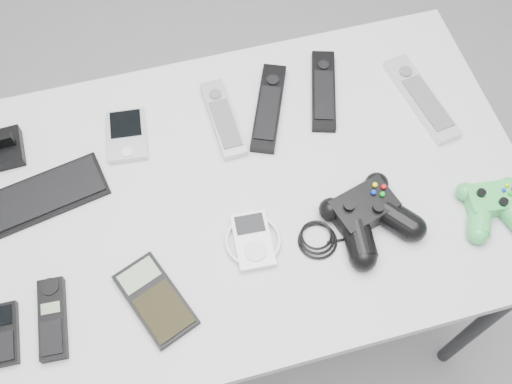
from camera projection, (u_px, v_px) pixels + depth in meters
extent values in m
plane|color=slate|center=(269.00, 312.00, 1.78)|extent=(3.50, 3.50, 0.00)
cube|color=#AEAEB0|center=(251.00, 192.00, 1.18)|extent=(1.07, 0.69, 0.03)
cylinder|color=black|center=(483.00, 322.00, 1.42)|extent=(0.03, 0.03, 0.69)
cylinder|color=black|center=(44.00, 202.00, 1.57)|extent=(0.03, 0.03, 0.69)
cylinder|color=black|center=(393.00, 122.00, 1.69)|extent=(0.03, 0.03, 0.69)
cube|color=black|center=(45.00, 195.00, 1.15)|extent=(0.25, 0.14, 0.01)
cube|color=#AAABB2|center=(127.00, 135.00, 1.21)|extent=(0.09, 0.13, 0.02)
cube|color=#AAABB2|center=(223.00, 118.00, 1.23)|extent=(0.06, 0.19, 0.02)
cube|color=black|center=(269.00, 107.00, 1.24)|extent=(0.13, 0.22, 0.02)
cube|color=black|center=(324.00, 90.00, 1.26)|extent=(0.11, 0.21, 0.02)
cube|color=silver|center=(421.00, 98.00, 1.25)|extent=(0.09, 0.23, 0.02)
cube|color=black|center=(3.00, 334.00, 1.02)|extent=(0.05, 0.11, 0.02)
cube|color=black|center=(52.00, 319.00, 1.03)|extent=(0.05, 0.15, 0.02)
cube|color=black|center=(155.00, 299.00, 1.05)|extent=(0.14, 0.18, 0.02)
cube|color=silver|center=(253.00, 240.00, 1.10)|extent=(0.11, 0.12, 0.02)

